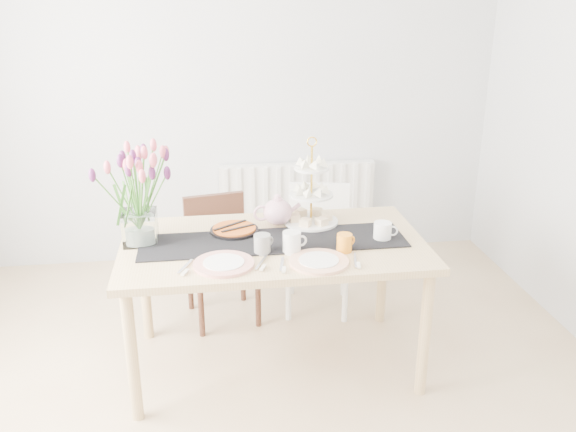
{
  "coord_description": "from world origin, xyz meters",
  "views": [
    {
      "loc": [
        -0.2,
        -2.25,
        2.01
      ],
      "look_at": [
        0.21,
        0.65,
        0.91
      ],
      "focal_mm": 38.0,
      "sensor_mm": 36.0,
      "label": 1
    }
  ],
  "objects": [
    {
      "name": "mug_white",
      "position": [
        0.22,
        0.55,
        0.81
      ],
      "size": [
        0.11,
        0.11,
        0.11
      ],
      "primitive_type": "cylinder",
      "rotation": [
        0.0,
        0.0,
        0.22
      ],
      "color": "silver",
      "rests_on": "dining_table"
    },
    {
      "name": "table_runner",
      "position": [
        0.14,
        0.7,
        0.75
      ],
      "size": [
        1.4,
        0.35,
        0.01
      ],
      "primitive_type": "cube",
      "color": "black",
      "rests_on": "dining_table"
    },
    {
      "name": "radiator",
      "position": [
        0.5,
        2.19,
        0.45
      ],
      "size": [
        1.2,
        0.08,
        0.6
      ],
      "primitive_type": "cube",
      "color": "white",
      "rests_on": "room_shell"
    },
    {
      "name": "dining_table",
      "position": [
        0.14,
        0.7,
        0.67
      ],
      "size": [
        1.6,
        0.9,
        0.75
      ],
      "color": "tan",
      "rests_on": "ground"
    },
    {
      "name": "cream_jug",
      "position": [
        0.72,
        0.65,
        0.8
      ],
      "size": [
        0.12,
        0.12,
        0.1
      ],
      "primitive_type": "cylinder",
      "rotation": [
        0.0,
        0.0,
        -0.3
      ],
      "color": "white",
      "rests_on": "dining_table"
    },
    {
      "name": "chair_brown",
      "position": [
        -0.14,
        1.33,
        0.45
      ],
      "size": [
        0.46,
        0.46,
        0.78
      ],
      "rotation": [
        0.0,
        0.0,
        0.2
      ],
      "color": "#361B13",
      "rests_on": "ground"
    },
    {
      "name": "cake_stand",
      "position": [
        0.38,
        0.93,
        0.88
      ],
      "size": [
        0.31,
        0.31,
        0.45
      ],
      "rotation": [
        0.0,
        0.0,
        -0.39
      ],
      "color": "gold",
      "rests_on": "dining_table"
    },
    {
      "name": "teapot",
      "position": [
        0.19,
        0.93,
        0.83
      ],
      "size": [
        0.28,
        0.24,
        0.17
      ],
      "primitive_type": null,
      "rotation": [
        0.0,
        0.0,
        0.09
      ],
      "color": "silver",
      "rests_on": "dining_table"
    },
    {
      "name": "room_shell",
      "position": [
        0.0,
        0.0,
        1.3
      ],
      "size": [
        4.5,
        4.5,
        4.5
      ],
      "color": "tan",
      "rests_on": "ground"
    },
    {
      "name": "plate_right",
      "position": [
        0.33,
        0.4,
        0.76
      ],
      "size": [
        0.34,
        0.34,
        0.02
      ],
      "primitive_type": "cylinder",
      "rotation": [
        0.0,
        0.0,
        -0.19
      ],
      "color": "white",
      "rests_on": "dining_table"
    },
    {
      "name": "plate_left",
      "position": [
        -0.13,
        0.44,
        0.76
      ],
      "size": [
        0.39,
        0.39,
        0.02
      ],
      "primitive_type": "cylinder",
      "rotation": [
        0.0,
        0.0,
        -0.41
      ],
      "color": "silver",
      "rests_on": "dining_table"
    },
    {
      "name": "mug_grey",
      "position": [
        0.07,
        0.56,
        0.8
      ],
      "size": [
        0.12,
        0.12,
        0.1
      ],
      "primitive_type": "cylinder",
      "rotation": [
        0.0,
        0.0,
        0.67
      ],
      "color": "gray",
      "rests_on": "dining_table"
    },
    {
      "name": "tulip_vase",
      "position": [
        -0.55,
        0.78,
        1.1
      ],
      "size": [
        0.64,
        0.64,
        0.54
      ],
      "rotation": [
        0.0,
        0.0,
        0.15
      ],
      "color": "silver",
      "rests_on": "dining_table"
    },
    {
      "name": "chair_white",
      "position": [
        0.51,
        1.38,
        0.47
      ],
      "size": [
        0.47,
        0.47,
        0.81
      ],
      "rotation": [
        0.0,
        0.0,
        -0.2
      ],
      "color": "white",
      "rests_on": "ground"
    },
    {
      "name": "mug_orange",
      "position": [
        0.48,
        0.52,
        0.8
      ],
      "size": [
        0.11,
        0.11,
        0.09
      ],
      "primitive_type": "cylinder",
      "rotation": [
        0.0,
        0.0,
        0.51
      ],
      "color": "orange",
      "rests_on": "dining_table"
    },
    {
      "name": "tart_tin",
      "position": [
        -0.06,
        0.85,
        0.77
      ],
      "size": [
        0.26,
        0.26,
        0.03
      ],
      "rotation": [
        0.0,
        0.0,
        0.18
      ],
      "color": "black",
      "rests_on": "dining_table"
    }
  ]
}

